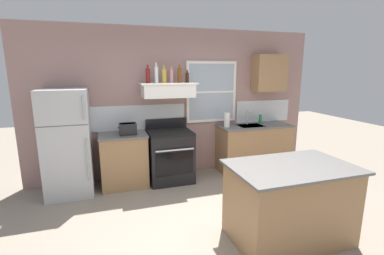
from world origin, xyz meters
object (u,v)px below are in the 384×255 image
refrigerator (68,143)px  bottle_brown_stout (187,77)px  toaster (128,129)px  bottle_red_label_wine (148,75)px  kitchen_island (289,202)px  stove_range (170,156)px  bottle_rose_pink (171,76)px  bottle_champagne_gold_foil (164,76)px  bottle_clear_tall (156,75)px  paper_towel_roll (227,120)px  bottle_amber_wine (180,75)px  dish_soap_bottle (260,119)px

refrigerator → bottle_brown_stout: bottle_brown_stout is taller
toaster → bottle_red_label_wine: bottle_red_label_wine is taller
refrigerator → kitchen_island: size_ratio=1.20×
toaster → bottle_brown_stout: size_ratio=1.39×
bottle_brown_stout → bottle_red_label_wine: bearing=-179.8°
stove_range → bottle_rose_pink: size_ratio=3.98×
refrigerator → bottle_champagne_gold_foil: 1.89m
bottle_clear_tall → paper_towel_roll: (1.31, -0.00, -0.84)m
bottle_champagne_gold_foil → bottle_rose_pink: bearing=20.0°
stove_range → bottle_amber_wine: size_ratio=3.49×
bottle_brown_stout → paper_towel_roll: (0.76, -0.06, -0.79)m
bottle_amber_wine → kitchen_island: bearing=-71.9°
toaster → bottle_amber_wine: 1.27m
refrigerator → toaster: (0.93, -0.01, 0.17)m
refrigerator → stove_range: size_ratio=1.55×
bottle_brown_stout → paper_towel_roll: bottle_brown_stout is taller
toaster → bottle_amber_wine: (0.93, 0.11, 0.87)m
bottle_amber_wine → paper_towel_roll: (0.90, -0.04, -0.83)m
bottle_rose_pink → dish_soap_bottle: size_ratio=1.52×
stove_range → dish_soap_bottle: (1.88, 0.14, 0.54)m
bottle_champagne_gold_foil → bottle_brown_stout: bearing=5.3°
bottle_brown_stout → paper_towel_roll: 1.10m
bottle_clear_tall → bottle_champagne_gold_foil: bottle_clear_tall is taller
paper_towel_roll → bottle_amber_wine: bearing=177.3°
bottle_red_label_wine → bottle_champagne_gold_foil: size_ratio=1.04×
toaster → paper_towel_roll: 1.83m
kitchen_island → toaster: bearing=128.3°
refrigerator → bottle_red_label_wine: (1.31, 0.11, 1.03)m
kitchen_island → stove_range: bearing=113.7°
refrigerator → dish_soap_bottle: (3.53, 0.16, 0.16)m
dish_soap_bottle → bottle_amber_wine: bearing=-178.0°
paper_towel_roll → dish_soap_bottle: (0.77, 0.10, -0.04)m
toaster → bottle_brown_stout: bearing=6.5°
bottle_clear_tall → bottle_champagne_gold_foil: size_ratio=1.15×
bottle_red_label_wine → dish_soap_bottle: bearing=1.2°
bottle_clear_tall → dish_soap_bottle: bottle_clear_tall is taller
bottle_champagne_gold_foil → kitchen_island: 2.77m
stove_range → paper_towel_roll: (1.11, 0.04, 0.58)m
refrigerator → toaster: refrigerator is taller
stove_range → bottle_brown_stout: (0.35, 0.09, 1.37)m
bottle_rose_pink → bottle_brown_stout: size_ratio=1.28×
bottle_amber_wine → bottle_clear_tall: bearing=-174.7°
bottle_rose_pink → kitchen_island: size_ratio=0.20×
bottle_brown_stout → paper_towel_roll: bearing=-4.2°
refrigerator → bottle_brown_stout: 2.24m
bottle_clear_tall → dish_soap_bottle: bearing=2.6°
refrigerator → kitchen_island: bearing=-39.0°
bottle_red_label_wine → bottle_brown_stout: (0.69, 0.00, -0.04)m
bottle_rose_pink → bottle_amber_wine: bottle_amber_wine is taller
refrigerator → dish_soap_bottle: refrigerator is taller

